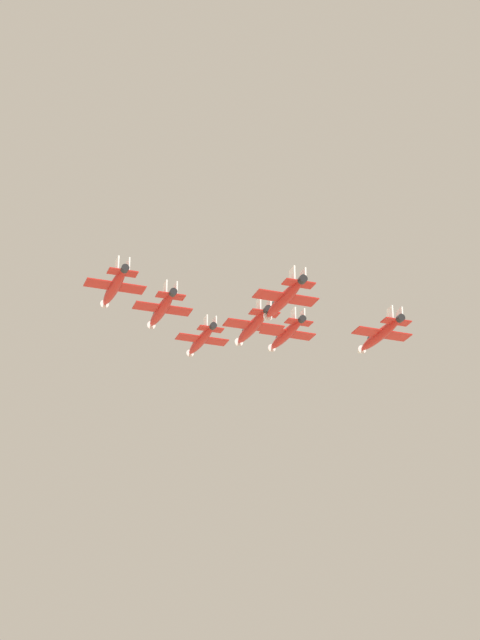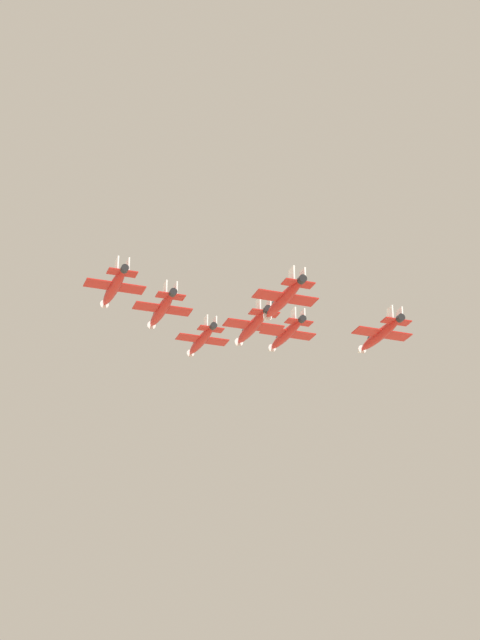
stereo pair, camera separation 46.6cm
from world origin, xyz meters
The scene contains 7 objects.
jet_lead centered at (4.33, 5.03, 120.99)m, with size 14.45×9.23×3.08m.
jet_left_wingman centered at (13.68, -8.31, 119.76)m, with size 14.92×9.57×3.19m.
jet_right_wingman centered at (19.00, 12.10, 118.64)m, with size 14.57×9.29×3.10m.
jet_left_outer centered at (23.03, -21.65, 116.30)m, with size 14.12×9.03×3.01m.
jet_right_outer centered at (33.67, 19.18, 115.11)m, with size 14.89×9.50×3.17m.
jet_slot_rear centered at (28.35, -1.23, 113.30)m, with size 14.40×9.23×3.08m.
jet_trailing centered at (40.36, -4.36, 112.37)m, with size 14.53×9.28×3.10m.
Camera 2 is at (149.29, -86.25, 48.57)m, focal length 61.36 mm.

